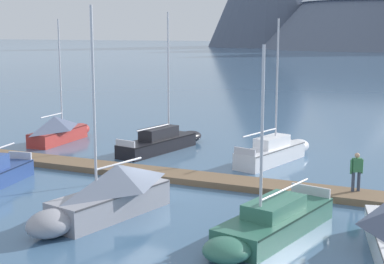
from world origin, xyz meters
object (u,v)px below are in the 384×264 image
object	(u,v)px
sailboat_far_berth	(276,151)
sailboat_outer_slip	(269,223)
sailboat_nearest_berth	(59,129)
person_on_dock	(356,169)
sailboat_mid_dock_starboard	(106,194)
sailboat_mid_dock_port	(163,141)

from	to	relation	value
sailboat_far_berth	sailboat_outer_slip	world-z (taller)	sailboat_far_berth
sailboat_nearest_berth	sailboat_outer_slip	xyz separation A→B (m)	(17.59, -11.00, -0.33)
sailboat_nearest_berth	person_on_dock	world-z (taller)	sailboat_nearest_berth
sailboat_mid_dock_starboard	sailboat_far_berth	distance (m)	12.53
sailboat_nearest_berth	sailboat_outer_slip	distance (m)	20.75
sailboat_far_berth	sailboat_outer_slip	size ratio (longest dim) A/B	1.10
sailboat_mid_dock_port	sailboat_mid_dock_starboard	xyz separation A→B (m)	(3.93, -12.16, 0.37)
sailboat_outer_slip	person_on_dock	size ratio (longest dim) A/B	4.16
sailboat_mid_dock_port	person_on_dock	size ratio (longest dim) A/B	4.86
sailboat_outer_slip	sailboat_mid_dock_starboard	bearing A→B (deg)	-175.04
sailboat_nearest_berth	sailboat_mid_dock_port	xyz separation A→B (m)	(7.31, 0.61, -0.28)
sailboat_mid_dock_port	sailboat_mid_dock_starboard	size ratio (longest dim) A/B	1.02
sailboat_far_berth	sailboat_outer_slip	distance (m)	12.03
sailboat_far_berth	sailboat_outer_slip	xyz separation A→B (m)	(3.24, -11.58, -0.07)
sailboat_nearest_berth	sailboat_mid_dock_port	distance (m)	7.34
sailboat_mid_dock_starboard	person_on_dock	xyz separation A→B (m)	(8.28, 6.76, 0.33)
sailboat_mid_dock_port	sailboat_far_berth	distance (m)	7.04
sailboat_nearest_berth	sailboat_mid_dock_starboard	world-z (taller)	sailboat_mid_dock_starboard
sailboat_nearest_berth	person_on_dock	bearing A→B (deg)	-13.78
sailboat_mid_dock_starboard	person_on_dock	size ratio (longest dim) A/B	4.76
sailboat_outer_slip	sailboat_mid_dock_port	bearing A→B (deg)	131.55
sailboat_mid_dock_starboard	sailboat_outer_slip	distance (m)	6.39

